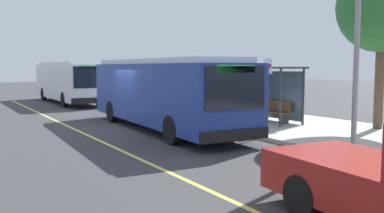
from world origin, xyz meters
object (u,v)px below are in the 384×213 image
Objects in this scene: transit_bus_second at (69,81)px; route_sign_post at (268,85)px; waiting_bench at (275,111)px; transit_bus_main at (163,91)px.

route_sign_post is at bearing 7.01° from transit_bus_second.
transit_bus_second reaches higher than waiting_bench.
transit_bus_main is 1.03× the size of transit_bus_second.
transit_bus_main is 4.52m from route_sign_post.
transit_bus_second and route_sign_post have the same top height.
waiting_bench is at bearing 15.91° from transit_bus_second.
transit_bus_main reaches higher than waiting_bench.
waiting_bench is at bearing 72.55° from transit_bus_main.
route_sign_post is (18.95, 2.33, 0.34)m from transit_bus_second.
waiting_bench is (1.53, 4.88, -0.98)m from transit_bus_main.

